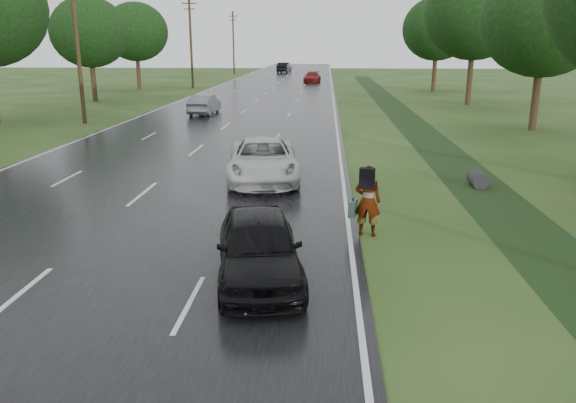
% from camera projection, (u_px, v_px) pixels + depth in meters
% --- Properties ---
extents(ground, '(220.00, 220.00, 0.00)m').
position_uv_depth(ground, '(15.00, 300.00, 11.07)').
color(ground, '#243F16').
rests_on(ground, ground).
extents(road, '(14.00, 180.00, 0.04)m').
position_uv_depth(road, '(263.00, 96.00, 54.28)').
color(road, black).
rests_on(road, ground).
extents(edge_stripe_east, '(0.12, 180.00, 0.01)m').
position_uv_depth(edge_stripe_east, '(333.00, 96.00, 53.85)').
color(edge_stripe_east, silver).
rests_on(edge_stripe_east, road).
extents(edge_stripe_west, '(0.12, 180.00, 0.01)m').
position_uv_depth(edge_stripe_west, '(194.00, 95.00, 54.71)').
color(edge_stripe_west, silver).
rests_on(edge_stripe_west, road).
extents(center_line, '(0.12, 180.00, 0.01)m').
position_uv_depth(center_line, '(263.00, 96.00, 54.28)').
color(center_line, silver).
rests_on(center_line, road).
extents(drainage_ditch, '(2.20, 120.00, 0.56)m').
position_uv_depth(drainage_ditch, '(433.00, 143.00, 28.29)').
color(drainage_ditch, '#1F3113').
rests_on(drainage_ditch, ground).
extents(utility_pole_mid, '(1.60, 0.26, 10.00)m').
position_uv_depth(utility_pole_mid, '(77.00, 38.00, 34.26)').
color(utility_pole_mid, '#362916').
rests_on(utility_pole_mid, ground).
extents(utility_pole_far, '(1.60, 0.26, 10.00)m').
position_uv_depth(utility_pole_far, '(191.00, 41.00, 63.07)').
color(utility_pole_far, '#362916').
rests_on(utility_pole_far, ground).
extents(utility_pole_distant, '(1.60, 0.26, 10.00)m').
position_uv_depth(utility_pole_distant, '(233.00, 42.00, 91.89)').
color(utility_pole_distant, '#362916').
rests_on(utility_pole_distant, ground).
extents(tree_east_c, '(7.00, 7.00, 9.29)m').
position_uv_depth(tree_east_c, '(545.00, 20.00, 31.30)').
color(tree_east_c, '#362916').
rests_on(tree_east_c, ground).
extents(tree_east_d, '(8.00, 8.00, 10.76)m').
position_uv_depth(tree_east_d, '(475.00, 14.00, 44.50)').
color(tree_east_d, '#362916').
rests_on(tree_east_d, ground).
extents(tree_east_f, '(7.20, 7.20, 9.62)m').
position_uv_depth(tree_east_f, '(437.00, 29.00, 58.17)').
color(tree_east_f, '#362916').
rests_on(tree_east_f, ground).
extents(tree_west_d, '(6.60, 6.60, 8.80)m').
position_uv_depth(tree_west_d, '(89.00, 32.00, 47.85)').
color(tree_west_d, '#362916').
rests_on(tree_west_d, ground).
extents(tree_west_f, '(7.00, 7.00, 9.29)m').
position_uv_depth(tree_west_f, '(136.00, 32.00, 61.25)').
color(tree_west_f, '#362916').
rests_on(tree_west_f, ground).
extents(pedestrian, '(0.89, 0.88, 1.87)m').
position_uv_depth(pedestrian, '(367.00, 200.00, 14.57)').
color(pedestrian, '#A5998C').
rests_on(pedestrian, ground).
extents(white_pickup, '(3.11, 5.66, 1.50)m').
position_uv_depth(white_pickup, '(263.00, 160.00, 20.43)').
color(white_pickup, silver).
rests_on(white_pickup, road).
extents(dark_sedan, '(2.39, 4.49, 1.46)m').
position_uv_depth(dark_sedan, '(259.00, 247.00, 11.77)').
color(dark_sedan, black).
rests_on(dark_sedan, road).
extents(silver_sedan, '(1.66, 4.28, 1.39)m').
position_uv_depth(silver_sedan, '(204.00, 104.00, 39.79)').
color(silver_sedan, gray).
rests_on(silver_sedan, road).
extents(far_car_red, '(2.31, 4.86, 1.37)m').
position_uv_depth(far_car_red, '(312.00, 77.00, 72.27)').
color(far_car_red, maroon).
rests_on(far_car_red, road).
extents(far_car_dark, '(2.37, 5.39, 1.72)m').
position_uv_depth(far_car_dark, '(284.00, 68.00, 97.62)').
color(far_car_dark, black).
rests_on(far_car_dark, road).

